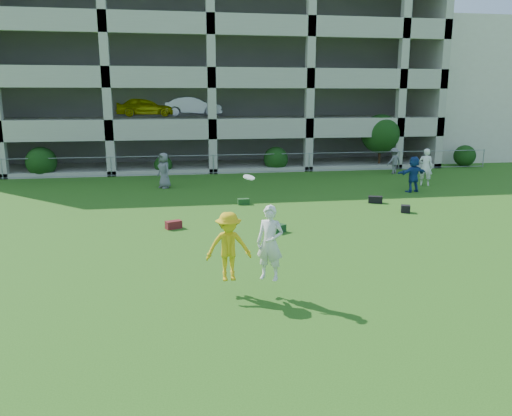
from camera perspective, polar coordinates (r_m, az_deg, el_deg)
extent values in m
plane|color=#235114|center=(12.24, 2.90, -9.43)|extent=(100.00, 100.00, 0.00)
cube|color=beige|center=(46.66, 24.01, 12.03)|extent=(16.00, 14.00, 10.00)
imported|color=slate|center=(26.02, -10.47, 4.24)|extent=(0.97, 1.06, 1.81)
imported|color=navy|center=(25.72, 17.55, 3.71)|extent=(1.71, 0.89, 1.76)
imported|color=white|center=(27.83, 18.81, 4.46)|extent=(0.85, 0.77, 1.96)
imported|color=slate|center=(31.66, 15.49, 5.23)|extent=(1.15, 0.89, 1.57)
cube|color=#602010|center=(18.00, -9.40, -1.89)|extent=(0.62, 0.49, 0.28)
cube|color=#133518|center=(17.32, 2.52, -2.34)|extent=(0.61, 0.57, 0.26)
cube|color=black|center=(21.11, 16.71, -0.09)|extent=(0.46, 0.46, 0.30)
cube|color=black|center=(22.67, 13.48, 0.94)|extent=(0.67, 0.50, 0.30)
cube|color=#153B18|center=(21.77, -1.44, 0.75)|extent=(0.51, 0.31, 0.25)
imported|color=gold|center=(11.66, -3.14, -4.42)|extent=(1.07, 0.63, 1.64)
imported|color=silver|center=(11.53, 1.61, -4.01)|extent=(0.77, 0.69, 1.76)
cylinder|color=white|center=(11.47, -0.81, 3.52)|extent=(0.28, 0.27, 0.14)
cube|color=#9E998C|center=(43.92, -6.62, 14.34)|extent=(30.00, 0.50, 12.00)
cube|color=#9E998C|center=(40.92, 15.75, 14.10)|extent=(0.50, 14.00, 12.00)
cube|color=#9E998C|center=(37.42, -5.81, 5.70)|extent=(30.00, 14.00, 0.30)
cube|color=#9E998C|center=(37.18, -5.91, 10.30)|extent=(30.00, 14.00, 0.30)
cube|color=#9E998C|center=(37.19, -6.02, 14.92)|extent=(30.00, 14.00, 0.30)
cube|color=#9E998C|center=(37.44, -6.13, 19.51)|extent=(30.00, 14.00, 0.30)
cube|color=#9E998C|center=(30.39, -4.99, 8.69)|extent=(30.00, 0.30, 0.90)
cube|color=#9E998C|center=(30.34, -5.10, 14.35)|extent=(30.00, 0.30, 0.90)
cube|color=#9E998C|center=(30.58, -5.22, 19.97)|extent=(30.00, 0.30, 0.90)
cube|color=#9E998C|center=(30.55, -16.81, 14.71)|extent=(0.50, 0.50, 12.00)
cube|color=#9E998C|center=(30.46, -5.14, 15.19)|extent=(0.50, 0.50, 12.00)
cube|color=#9E998C|center=(31.53, 6.19, 15.08)|extent=(0.50, 0.50, 12.00)
cube|color=#9E998C|center=(33.64, 16.40, 14.49)|extent=(0.50, 0.50, 12.00)
cube|color=#605E59|center=(39.18, -6.21, 14.57)|extent=(29.00, 9.00, 11.60)
imported|color=#F8F70D|center=(35.11, -12.55, 11.26)|extent=(3.96, 1.78, 1.32)
imported|color=#A9ABB0|center=(35.12, -7.15, 11.46)|extent=(4.12, 1.78, 1.32)
cylinder|color=gray|center=(31.78, -27.05, 4.00)|extent=(0.06, 0.06, 1.20)
cylinder|color=gray|center=(30.53, -16.22, 4.58)|extent=(0.06, 0.06, 1.20)
cylinder|color=gray|center=(30.44, -4.90, 5.01)|extent=(0.06, 0.06, 1.20)
cylinder|color=gray|center=(31.51, 6.08, 5.24)|extent=(0.06, 0.06, 1.20)
cylinder|color=gray|center=(33.63, 16.02, 5.28)|extent=(0.06, 0.06, 1.20)
cylinder|color=gray|center=(36.62, 24.55, 5.19)|extent=(0.06, 0.06, 1.20)
cylinder|color=gray|center=(30.37, -4.92, 6.03)|extent=(36.00, 0.04, 0.04)
cylinder|color=gray|center=(30.51, -4.88, 4.04)|extent=(36.00, 0.04, 0.04)
sphere|color=#163D11|center=(31.79, -23.34, 4.86)|extent=(1.76, 1.76, 1.76)
sphere|color=#163D11|center=(30.94, -10.56, 4.87)|extent=(1.10, 1.10, 1.10)
sphere|color=#163D11|center=(31.59, 2.28, 5.63)|extent=(1.54, 1.54, 1.54)
cylinder|color=#382314|center=(33.89, 13.94, 6.10)|extent=(0.16, 0.16, 1.96)
sphere|color=#163D11|center=(33.78, 14.05, 8.22)|extent=(2.52, 2.52, 2.52)
sphere|color=#163D11|center=(36.56, 22.74, 5.52)|extent=(1.43, 1.43, 1.43)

